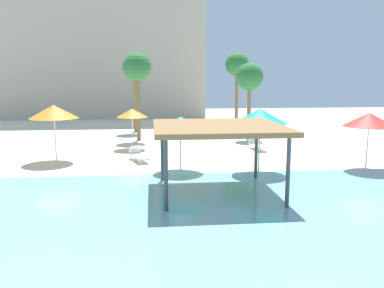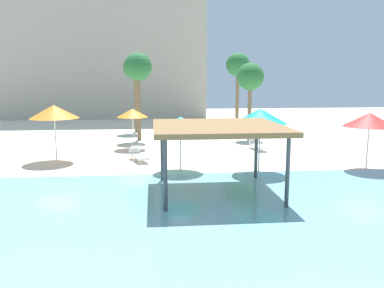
% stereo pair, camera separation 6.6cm
% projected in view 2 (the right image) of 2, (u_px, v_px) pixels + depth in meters
% --- Properties ---
extents(ground_plane, '(80.00, 80.00, 0.00)m').
position_uv_depth(ground_plane, '(191.00, 183.00, 16.37)').
color(ground_plane, beige).
extents(lagoon_water, '(44.00, 13.50, 0.04)m').
position_uv_depth(lagoon_water, '(208.00, 231.00, 11.22)').
color(lagoon_water, '#7AB7C1').
rests_on(lagoon_water, ground).
extents(shade_pavilion, '(4.71, 4.71, 2.58)m').
position_uv_depth(shade_pavilion, '(218.00, 129.00, 14.59)').
color(shade_pavilion, '#42474C').
rests_on(shade_pavilion, ground).
extents(beach_umbrella_teal_0, '(2.41, 2.41, 2.94)m').
position_uv_depth(beach_umbrella_teal_0, '(260.00, 116.00, 17.78)').
color(beach_umbrella_teal_0, silver).
rests_on(beach_umbrella_teal_0, ground).
extents(beach_umbrella_teal_2, '(2.28, 2.28, 2.55)m').
position_uv_depth(beach_umbrella_teal_2, '(180.00, 123.00, 18.16)').
color(beach_umbrella_teal_2, silver).
rests_on(beach_umbrella_teal_2, ground).
extents(beach_umbrella_orange_3, '(2.47, 2.47, 2.93)m').
position_uv_depth(beach_umbrella_orange_3, '(54.00, 112.00, 20.27)').
color(beach_umbrella_orange_3, silver).
rests_on(beach_umbrella_orange_3, ground).
extents(beach_umbrella_red_4, '(2.36, 2.36, 2.70)m').
position_uv_depth(beach_umbrella_red_4, '(370.00, 120.00, 18.40)').
color(beach_umbrella_red_4, silver).
rests_on(beach_umbrella_red_4, ground).
extents(beach_umbrella_orange_5, '(1.91, 1.91, 2.45)m').
position_uv_depth(beach_umbrella_orange_5, '(132.00, 113.00, 24.08)').
color(beach_umbrella_orange_5, silver).
rests_on(beach_umbrella_orange_5, ground).
extents(lounge_chair_0, '(1.16, 1.99, 0.74)m').
position_uv_depth(lounge_chair_0, '(139.00, 154.00, 20.81)').
color(lounge_chair_0, white).
rests_on(lounge_chair_0, ground).
extents(lounge_chair_1, '(0.73, 1.93, 0.74)m').
position_uv_depth(lounge_chair_1, '(257.00, 144.00, 24.01)').
color(lounge_chair_1, white).
rests_on(lounge_chair_1, ground).
extents(palm_tree_0, '(1.90, 1.90, 5.33)m').
position_uv_depth(palm_tree_0, '(250.00, 78.00, 27.66)').
color(palm_tree_0, brown).
rests_on(palm_tree_0, ground).
extents(palm_tree_1, '(1.90, 1.90, 6.31)m').
position_uv_depth(palm_tree_1, '(238.00, 66.00, 31.84)').
color(palm_tree_1, brown).
rests_on(palm_tree_1, ground).
extents(palm_tree_2, '(1.90, 1.90, 6.00)m').
position_uv_depth(palm_tree_2, '(138.00, 69.00, 27.02)').
color(palm_tree_2, brown).
rests_on(palm_tree_2, ground).
extents(palm_tree_3, '(1.90, 1.90, 6.08)m').
position_uv_depth(palm_tree_3, '(135.00, 69.00, 31.16)').
color(palm_tree_3, brown).
rests_on(palm_tree_3, ground).
extents(hotel_block_0, '(22.14, 8.14, 20.31)m').
position_uv_depth(hotel_block_0, '(103.00, 24.00, 43.95)').
color(hotel_block_0, '#B2A893').
rests_on(hotel_block_0, ground).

